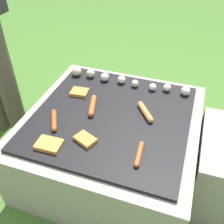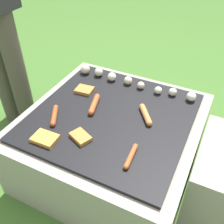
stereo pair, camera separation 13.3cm
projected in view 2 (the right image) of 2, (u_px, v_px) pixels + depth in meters
The scene contains 10 objects.
ground_plane at pixel (112, 164), 1.59m from camera, with size 14.00×14.00×0.00m, color #3D6628.
grill at pixel (112, 142), 1.47m from camera, with size 0.88×0.88×0.39m.
sausage_front_center at pixel (131, 156), 1.11m from camera, with size 0.03×0.15×0.02m.
sausage_back_center at pixel (94, 104), 1.39m from camera, with size 0.07×0.17×0.03m.
sausage_back_left at pixel (146, 114), 1.32m from camera, with size 0.11×0.14×0.03m.
sausage_mid_left at pixel (54, 115), 1.32m from camera, with size 0.09×0.14×0.03m.
bread_slice_left at pixel (81, 137), 1.21m from camera, with size 0.12×0.10×0.02m.
bread_slice_center at pixel (45, 138), 1.20m from camera, with size 0.12×0.09×0.02m.
bread_slice_right at pixel (84, 90), 1.50m from camera, with size 0.10×0.09×0.02m.
mushroom_row at pixel (127, 80), 1.55m from camera, with size 0.72×0.07×0.06m.
Camera 2 is at (0.46, -0.92, 1.25)m, focal length 42.00 mm.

